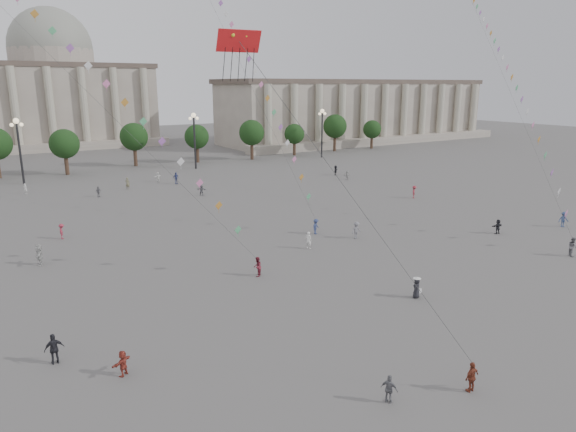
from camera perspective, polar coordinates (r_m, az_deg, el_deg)
ground at (r=35.73m, az=10.81°, el=-12.11°), size 360.00×360.00×0.00m
hall_east at (r=152.30m, az=7.81°, el=11.48°), size 84.00×26.22×17.20m
hall_central at (r=153.95m, az=-24.38°, el=12.56°), size 48.30×34.30×35.50m
tree_row at (r=104.04m, az=-19.76°, el=7.81°), size 137.12×5.12×8.00m
lamp_post_mid_west at (r=93.77m, az=-27.77°, el=7.59°), size 2.00×0.90×10.65m
lamp_post_mid_east at (r=100.62m, az=-10.38°, el=9.34°), size 2.00×0.90×10.65m
lamp_post_far_east at (r=115.14m, az=3.81°, el=10.15°), size 2.00×0.90×10.65m
person_crowd_0 at (r=86.13m, az=-12.34°, el=4.14°), size 1.20×0.68×1.93m
person_crowd_3 at (r=60.36m, az=22.28°, el=-1.10°), size 1.51×0.60×1.59m
person_crowd_4 at (r=88.52m, az=-14.24°, el=4.22°), size 1.62×1.21×1.70m
person_crowd_6 at (r=54.54m, az=7.61°, el=-1.56°), size 1.23×0.76×1.84m
person_crowd_7 at (r=88.39m, az=6.57°, el=4.51°), size 1.47×0.51×1.57m
person_crowd_8 at (r=75.65m, az=13.84°, el=2.61°), size 1.30×1.29×1.80m
person_crowd_9 at (r=92.85m, az=5.32°, el=5.08°), size 1.49×1.52×1.74m
person_crowd_10 at (r=85.82m, az=-27.15°, el=2.73°), size 0.67×0.68×1.59m
person_crowd_12 at (r=76.35m, az=-9.60°, el=2.87°), size 1.42×1.42×1.64m
person_crowd_13 at (r=50.85m, az=2.30°, el=-2.69°), size 0.65×0.75×1.73m
person_crowd_14 at (r=66.39m, az=28.29°, el=-0.34°), size 1.32×1.15×1.77m
person_crowd_16 at (r=79.21m, az=-20.32°, el=2.55°), size 0.97×0.75×1.54m
person_crowd_17 at (r=59.00m, az=-23.83°, el=-1.57°), size 0.74×1.13×1.64m
person_crowd_18 at (r=51.34m, az=-25.91°, el=-3.89°), size 0.79×1.84×1.92m
person_crowd_19 at (r=83.53m, az=-17.40°, el=3.48°), size 0.81×0.75×1.87m
tourist_0 at (r=29.93m, az=19.75°, el=-16.48°), size 1.01×0.46×1.70m
tourist_2 at (r=31.09m, az=-17.87°, el=-15.30°), size 1.40×1.13×1.49m
tourist_3 at (r=28.00m, az=11.19°, el=-18.36°), size 0.76×0.97×1.53m
tourist_4 at (r=33.57m, az=-24.54°, el=-13.28°), size 1.10×0.48×1.86m
kite_flyer_0 at (r=43.67m, az=-3.42°, el=-5.64°), size 1.02×1.04×1.70m
kite_flyer_1 at (r=55.81m, az=3.12°, el=-1.17°), size 1.26×1.09×1.69m
kite_flyer_2 at (r=55.58m, az=29.06°, el=-3.00°), size 1.10×1.13×1.84m
hat_person at (r=40.55m, az=14.11°, el=-7.68°), size 0.93×0.83×1.69m
dragon_kite at (r=26.14m, az=-5.13°, el=16.94°), size 5.72×4.40×20.32m
kite_train_east at (r=78.39m, az=22.54°, el=15.94°), size 29.76×39.82×60.41m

